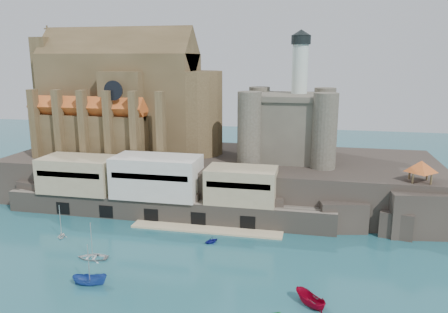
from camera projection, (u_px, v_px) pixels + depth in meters
name	position (u px, v px, depth m)	size (l,w,h in m)	color
ground	(166.00, 272.00, 68.98)	(300.00, 300.00, 0.00)	#1A4E58
promontory	(219.00, 177.00, 105.50)	(100.00, 36.00, 10.00)	black
quay	(156.00, 189.00, 91.73)	(70.00, 12.00, 13.05)	#6C6356
church	(128.00, 103.00, 108.95)	(47.00, 25.93, 30.51)	#4D3D24
castle_keep	(289.00, 123.00, 100.86)	(21.20, 21.20, 29.30)	#4B463B
rock_outcrop	(417.00, 212.00, 84.20)	(14.50, 10.50, 8.70)	black
pavilion	(421.00, 168.00, 82.43)	(6.40, 6.40, 5.40)	#4D3D24
boat_2	(90.00, 285.00, 65.03)	(1.97, 2.02, 5.23)	#25499C
boat_4	(62.00, 237.00, 82.13)	(2.28, 1.39, 2.64)	silver
boat_5	(310.00, 305.00, 59.56)	(1.99, 2.05, 5.30)	maroon
boat_6	(93.00, 258.00, 73.49)	(3.70, 1.07, 5.18)	silver
boat_7	(211.00, 243.00, 79.81)	(2.42, 1.48, 2.81)	navy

